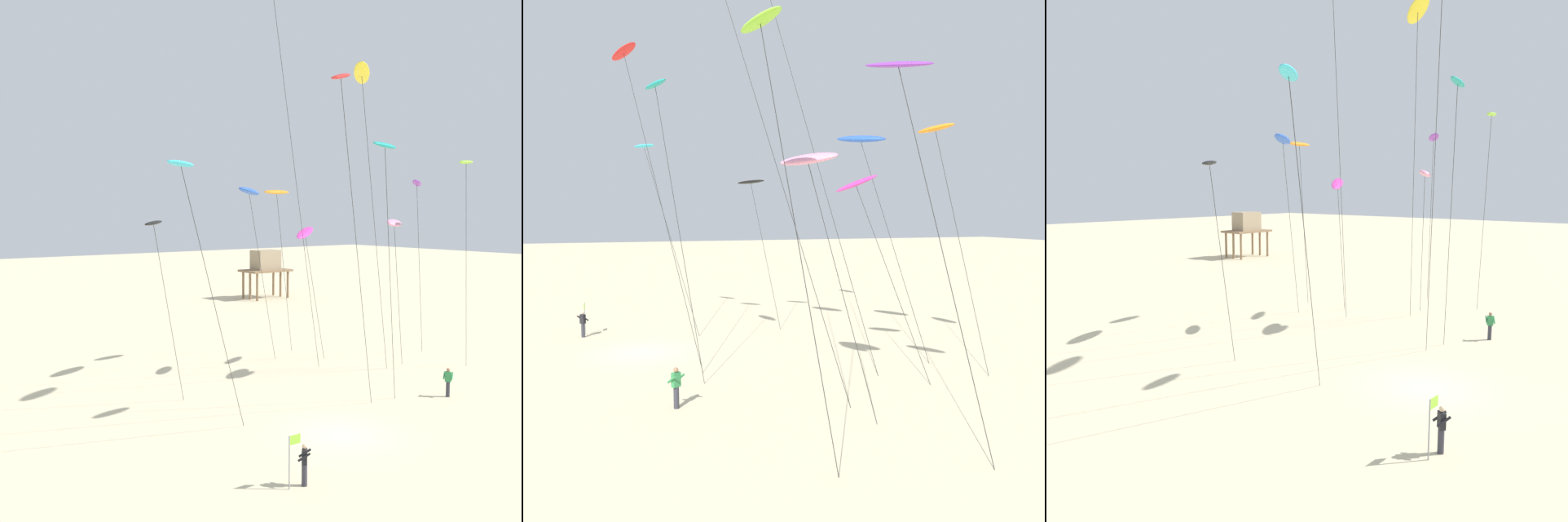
% 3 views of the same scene
% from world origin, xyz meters
% --- Properties ---
extents(ground_plane, '(260.00, 260.00, 0.00)m').
position_xyz_m(ground_plane, '(0.00, 0.00, 0.00)').
color(ground_plane, beige).
extents(kite_blue, '(5.39, 3.43, 12.33)m').
position_xyz_m(kite_blue, '(3.19, 11.95, 11.90)').
color(kite_blue, blue).
rests_on(kite_blue, ground).
extents(kite_purple, '(4.24, 2.74, 12.93)m').
position_xyz_m(kite_purple, '(14.46, 7.64, 12.44)').
color(kite_purple, purple).
rests_on(kite_purple, ground).
extents(kite_yellow, '(7.82, 5.01, 18.75)m').
position_xyz_m(kite_yellow, '(5.05, 3.83, 18.10)').
color(kite_yellow, yellow).
rests_on(kite_yellow, ground).
extents(kite_magenta, '(4.92, 2.96, 9.82)m').
position_xyz_m(kite_magenta, '(6.38, 10.12, 9.19)').
color(kite_magenta, '#D8339E').
rests_on(kite_magenta, ground).
extents(kite_orange, '(3.96, 2.08, 12.26)m').
position_xyz_m(kite_orange, '(7.13, 14.10, 11.94)').
color(kite_orange, orange).
rests_on(kite_orange, ground).
extents(kite_pink, '(4.40, 2.77, 10.28)m').
position_xyz_m(kite_pink, '(10.37, 6.03, 9.88)').
color(kite_pink, pink).
rests_on(kite_pink, ground).
extents(kite_lime, '(3.89, 2.18, 13.95)m').
position_xyz_m(kite_lime, '(13.73, 3.14, 13.55)').
color(kite_lime, '#8CD833').
rests_on(kite_lime, ground).
extents(kite_cyan, '(6.07, 3.67, 12.65)m').
position_xyz_m(kite_cyan, '(-7.94, 0.96, 12.29)').
color(kite_cyan, '#33BFE0').
rests_on(kite_cyan, ground).
extents(kite_red, '(6.71, 4.02, 16.98)m').
position_xyz_m(kite_red, '(-0.61, -0.47, 16.31)').
color(kite_red, red).
rests_on(kite_red, ground).
extents(kite_black, '(3.44, 2.36, 10.23)m').
position_xyz_m(kite_black, '(-5.68, 7.95, 9.91)').
color(kite_black, black).
rests_on(kite_black, ground).
extents(kite_teal, '(4.19, 2.30, 14.18)m').
position_xyz_m(kite_teal, '(3.66, 0.77, 13.77)').
color(kite_teal, teal).
rests_on(kite_teal, ground).
extents(kite_flyer_nearest, '(0.73, 0.73, 1.67)m').
position_xyz_m(kite_flyer_nearest, '(-5.06, -3.27, 0.89)').
color(kite_flyer_nearest, '#33333D').
rests_on(kite_flyer_nearest, ground).
extents(kite_flyer_middle, '(0.70, 0.71, 1.67)m').
position_xyz_m(kite_flyer_middle, '(9.29, 0.84, 0.89)').
color(kite_flyer_middle, '#33333D').
rests_on(kite_flyer_middle, ground).
extents(stilt_house, '(5.90, 3.67, 5.98)m').
position_xyz_m(stilt_house, '(26.13, 40.66, 4.29)').
color(stilt_house, '#846647').
rests_on(stilt_house, ground).
extents(marker_flag, '(0.57, 0.05, 2.10)m').
position_xyz_m(marker_flag, '(-5.59, -3.18, 1.49)').
color(marker_flag, gray).
rests_on(marker_flag, ground).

